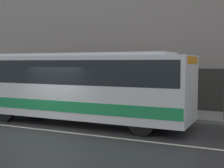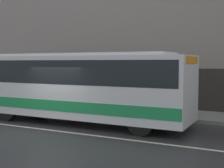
% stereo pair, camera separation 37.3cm
% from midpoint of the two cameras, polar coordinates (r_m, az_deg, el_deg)
% --- Properties ---
extents(ground_plane, '(60.00, 60.00, 0.00)m').
position_cam_midpoint_polar(ground_plane, '(12.83, -12.59, -8.25)').
color(ground_plane, '#2D2D30').
extents(sidewalk, '(60.00, 2.78, 0.17)m').
position_cam_midpoint_polar(sidewalk, '(17.31, -1.54, -4.69)').
color(sidewalk, gray).
rests_on(sidewalk, ground_plane).
extents(building_facade, '(60.00, 0.35, 9.50)m').
position_cam_midpoint_polar(building_facade, '(18.58, 0.59, 9.80)').
color(building_facade, gray).
rests_on(building_facade, ground_plane).
extents(lane_stripe, '(54.00, 0.14, 0.01)m').
position_cam_midpoint_polar(lane_stripe, '(12.83, -12.59, -8.23)').
color(lane_stripe, beige).
rests_on(lane_stripe, ground_plane).
extents(transit_bus, '(10.62, 2.51, 3.09)m').
position_cam_midpoint_polar(transit_bus, '(14.05, -8.09, 0.04)').
color(transit_bus, silver).
rests_on(transit_bus, ground_plane).
extents(pedestrian_waiting, '(0.36, 0.36, 1.74)m').
position_cam_midpoint_polar(pedestrian_waiting, '(17.67, -7.27, -1.59)').
color(pedestrian_waiting, maroon).
rests_on(pedestrian_waiting, sidewalk).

